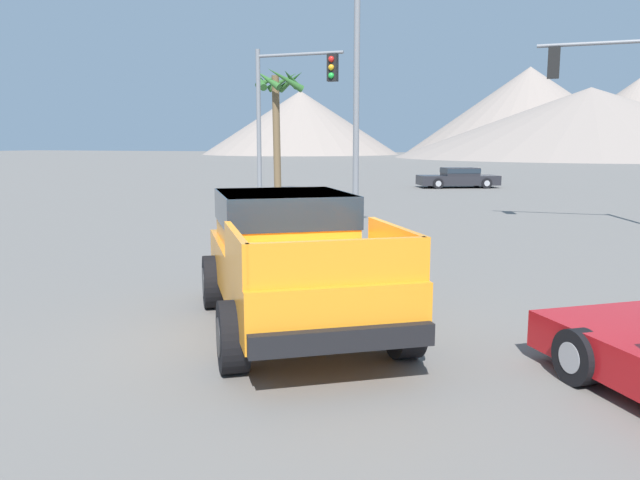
# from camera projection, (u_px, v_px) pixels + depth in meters

# --- Properties ---
(ground_plane) EXTENTS (320.00, 320.00, 0.00)m
(ground_plane) POSITION_uv_depth(u_px,v_px,m) (297.00, 338.00, 8.45)
(ground_plane) COLOR slate
(orange_pickup_truck) EXTENTS (4.42, 5.26, 1.87)m
(orange_pickup_truck) POSITION_uv_depth(u_px,v_px,m) (291.00, 251.00, 9.01)
(orange_pickup_truck) COLOR orange
(orange_pickup_truck) RESTS_ON ground_plane
(parked_car_dark) EXTENTS (4.91, 3.55, 1.16)m
(parked_car_dark) POSITION_uv_depth(u_px,v_px,m) (458.00, 177.00, 36.45)
(parked_car_dark) COLOR #232328
(parked_car_dark) RESTS_ON ground_plane
(traffic_light_main) EXTENTS (3.26, 0.38, 5.88)m
(traffic_light_main) POSITION_uv_depth(u_px,v_px,m) (289.00, 101.00, 21.86)
(traffic_light_main) COLOR slate
(traffic_light_main) RESTS_ON ground_plane
(traffic_light_crosswalk) EXTENTS (4.23, 0.38, 5.71)m
(traffic_light_crosswalk) POSITION_uv_depth(u_px,v_px,m) (627.00, 94.00, 17.93)
(traffic_light_crosswalk) COLOR slate
(traffic_light_crosswalk) RESTS_ON ground_plane
(street_lamp_post) EXTENTS (0.90, 0.24, 8.71)m
(street_lamp_post) POSITION_uv_depth(u_px,v_px,m) (357.00, 28.00, 13.94)
(street_lamp_post) COLOR slate
(street_lamp_post) RESTS_ON ground_plane
(palm_tree_tall) EXTENTS (2.76, 2.91, 6.23)m
(palm_tree_tall) POSITION_uv_depth(u_px,v_px,m) (278.00, 99.00, 30.64)
(palm_tree_tall) COLOR brown
(palm_tree_tall) RESTS_ON ground_plane
(distant_mountain_range) EXTENTS (113.93, 78.67, 18.01)m
(distant_mountain_range) POSITION_uv_depth(u_px,v_px,m) (521.00, 118.00, 122.49)
(distant_mountain_range) COLOR gray
(distant_mountain_range) RESTS_ON ground_plane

